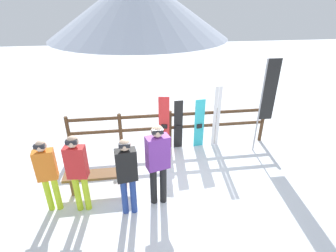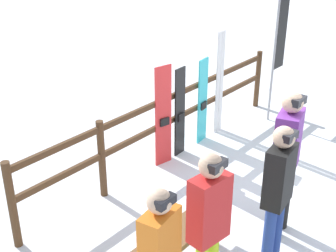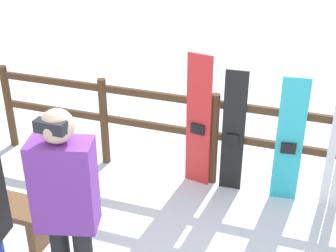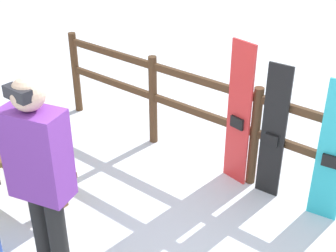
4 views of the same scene
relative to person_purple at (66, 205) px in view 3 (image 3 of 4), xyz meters
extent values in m
cylinder|color=#4C331E|center=(-2.19, 2.21, -0.51)|extent=(0.10, 0.10, 1.12)
cylinder|color=#4C331E|center=(-0.82, 2.21, -0.51)|extent=(0.10, 0.10, 1.12)
cylinder|color=#4C331E|center=(0.56, 2.21, -0.51)|extent=(0.10, 0.10, 1.12)
cube|color=#4C331E|center=(0.56, 2.21, -0.45)|extent=(5.50, 0.05, 0.08)
cube|color=#4C331E|center=(0.56, 2.21, -0.06)|extent=(5.50, 0.05, 0.08)
cube|color=brown|center=(-0.71, 0.56, -0.87)|extent=(0.08, 0.29, 0.39)
cube|color=#723399|center=(0.00, 0.00, 0.17)|extent=(0.50, 0.35, 0.70)
sphere|color=#D8B293|center=(0.00, 0.00, 0.64)|extent=(0.24, 0.24, 0.24)
cube|color=black|center=(0.00, -0.07, 0.67)|extent=(0.22, 0.08, 0.08)
cube|color=red|center=(0.39, 2.16, -0.28)|extent=(0.30, 0.08, 1.57)
cube|color=black|center=(0.39, 2.13, -0.36)|extent=(0.17, 0.06, 0.12)
cube|color=black|center=(0.79, 2.16, -0.35)|extent=(0.25, 0.04, 1.44)
cube|color=black|center=(0.79, 2.13, -0.42)|extent=(0.14, 0.04, 0.12)
cube|color=#2DBFCC|center=(1.39, 2.16, -0.35)|extent=(0.29, 0.06, 1.44)
cube|color=black|center=(1.39, 2.13, -0.42)|extent=(0.16, 0.05, 0.12)
cube|color=white|center=(1.82, 2.16, -0.17)|extent=(0.09, 0.02, 1.79)
camera|label=1|loc=(-0.39, -4.28, 2.90)|focal=28.00mm
camera|label=2|loc=(-4.45, -1.93, 2.55)|focal=50.00mm
camera|label=3|loc=(1.59, -2.35, 2.03)|focal=50.00mm
camera|label=4|loc=(2.46, -1.60, 1.95)|focal=50.00mm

